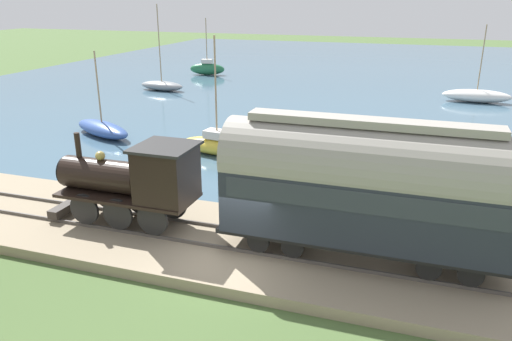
# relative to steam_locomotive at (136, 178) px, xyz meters

# --- Properties ---
(ground_plane) EXTENTS (200.00, 200.00, 0.00)m
(ground_plane) POSITION_rel_steam_locomotive_xyz_m (-1.35, -4.28, -2.28)
(ground_plane) COLOR #476033
(harbor_water) EXTENTS (80.00, 80.00, 0.01)m
(harbor_water) POSITION_rel_steam_locomotive_xyz_m (43.26, -4.28, -2.28)
(harbor_water) COLOR #426075
(harbor_water) RESTS_ON ground
(rail_embankment) EXTENTS (5.92, 56.00, 0.50)m
(rail_embankment) POSITION_rel_steam_locomotive_xyz_m (0.00, -4.28, -2.09)
(rail_embankment) COLOR gray
(rail_embankment) RESTS_ON ground
(steam_locomotive) EXTENTS (2.10, 5.78, 3.29)m
(steam_locomotive) POSITION_rel_steam_locomotive_xyz_m (0.00, 0.00, 0.00)
(steam_locomotive) COLOR black
(steam_locomotive) RESTS_ON rail_embankment
(passenger_coach) EXTENTS (2.43, 9.37, 4.63)m
(passenger_coach) POSITION_rel_steam_locomotive_xyz_m (0.00, -8.24, 0.76)
(passenger_coach) COLOR black
(passenger_coach) RESTS_ON rail_embankment
(sailboat_yellow) EXTENTS (2.11, 4.72, 6.59)m
(sailboat_yellow) POSITION_rel_steam_locomotive_xyz_m (10.27, 1.15, -1.72)
(sailboat_yellow) COLOR gold
(sailboat_yellow) RESTS_ON harbor_water
(sailboat_white) EXTENTS (1.82, 5.52, 6.36)m
(sailboat_white) POSITION_rel_steam_locomotive_xyz_m (30.82, -13.98, -1.72)
(sailboat_white) COLOR white
(sailboat_white) RESTS_ON harbor_water
(sailboat_green) EXTENTS (1.77, 4.14, 6.23)m
(sailboat_green) POSITION_rel_steam_locomotive_xyz_m (37.63, 13.84, -1.55)
(sailboat_green) COLOR #236B42
(sailboat_green) RESTS_ON harbor_water
(sailboat_gray) EXTENTS (2.15, 4.68, 7.83)m
(sailboat_gray) POSITION_rel_steam_locomotive_xyz_m (27.29, 14.00, -1.79)
(sailboat_gray) COLOR gray
(sailboat_gray) RESTS_ON harbor_water
(sailboat_blue) EXTENTS (3.73, 5.54, 5.39)m
(sailboat_blue) POSITION_rel_steam_locomotive_xyz_m (11.55, 9.69, -1.80)
(sailboat_blue) COLOR #335199
(sailboat_blue) RESTS_ON harbor_water
(rowboat_near_shore) EXTENTS (1.24, 2.37, 0.49)m
(rowboat_near_shore) POSITION_rel_steam_locomotive_xyz_m (6.11, -8.46, -2.03)
(rowboat_near_shore) COLOR beige
(rowboat_near_shore) RESTS_ON harbor_water
(rowboat_off_pier) EXTENTS (2.52, 2.77, 0.44)m
(rowboat_off_pier) POSITION_rel_steam_locomotive_xyz_m (4.95, -3.67, -2.05)
(rowboat_off_pier) COLOR silver
(rowboat_off_pier) RESTS_ON harbor_water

